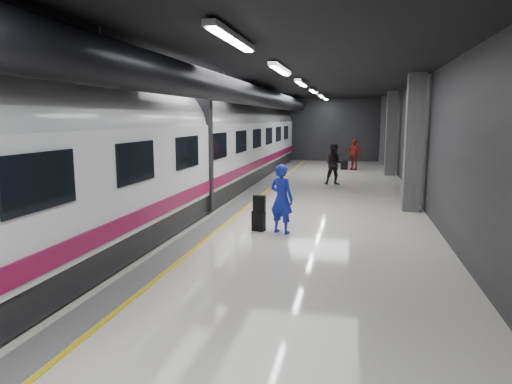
# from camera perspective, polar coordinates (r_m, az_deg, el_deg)

# --- Properties ---
(ground) EXTENTS (40.00, 40.00, 0.00)m
(ground) POSITION_cam_1_polar(r_m,az_deg,el_deg) (14.34, 1.20, -3.12)
(ground) COLOR silver
(ground) RESTS_ON ground
(platform_hall) EXTENTS (10.02, 40.02, 4.51)m
(platform_hall) POSITION_cam_1_polar(r_m,az_deg,el_deg) (15.01, 0.87, 11.02)
(platform_hall) COLOR black
(platform_hall) RESTS_ON ground
(train) EXTENTS (3.05, 38.00, 4.05)m
(train) POSITION_cam_1_polar(r_m,az_deg,el_deg) (15.01, -11.08, 5.25)
(train) COLOR black
(train) RESTS_ON ground
(traveler_main) EXTENTS (0.80, 0.68, 1.87)m
(traveler_main) POSITION_cam_1_polar(r_m,az_deg,el_deg) (12.18, 3.21, -0.86)
(traveler_main) COLOR #1B27CC
(traveler_main) RESTS_ON ground
(suitcase_main) EXTENTS (0.39, 0.30, 0.56)m
(suitcase_main) POSITION_cam_1_polar(r_m,az_deg,el_deg) (12.52, 0.33, -3.63)
(suitcase_main) COLOR black
(suitcase_main) RESTS_ON ground
(shoulder_bag) EXTENTS (0.33, 0.19, 0.44)m
(shoulder_bag) POSITION_cam_1_polar(r_m,az_deg,el_deg) (12.38, 0.41, -1.42)
(shoulder_bag) COLOR black
(shoulder_bag) RESTS_ON suitcase_main
(traveler_far_a) EXTENTS (1.05, 0.88, 1.92)m
(traveler_far_a) POSITION_cam_1_polar(r_m,az_deg,el_deg) (21.44, 9.82, 3.44)
(traveler_far_a) COLOR black
(traveler_far_a) RESTS_ON ground
(traveler_far_b) EXTENTS (1.15, 0.90, 1.83)m
(traveler_far_b) POSITION_cam_1_polar(r_m,az_deg,el_deg) (27.98, 12.14, 4.58)
(traveler_far_b) COLOR maroon
(traveler_far_b) RESTS_ON ground
(suitcase_far) EXTENTS (0.43, 0.35, 0.55)m
(suitcase_far) POSITION_cam_1_polar(r_m,az_deg,el_deg) (28.08, 10.97, 3.33)
(suitcase_far) COLOR black
(suitcase_far) RESTS_ON ground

